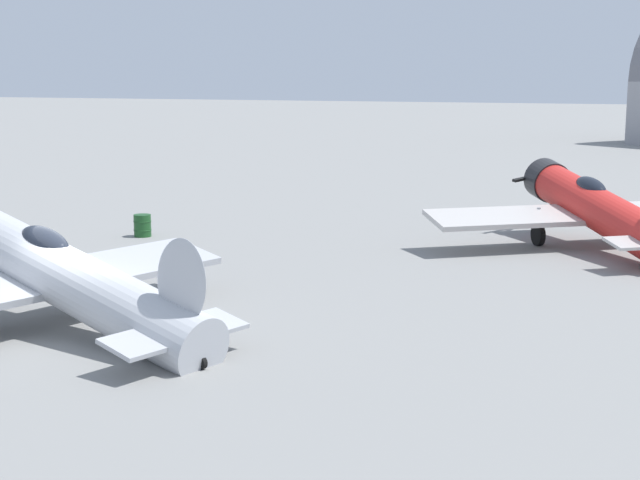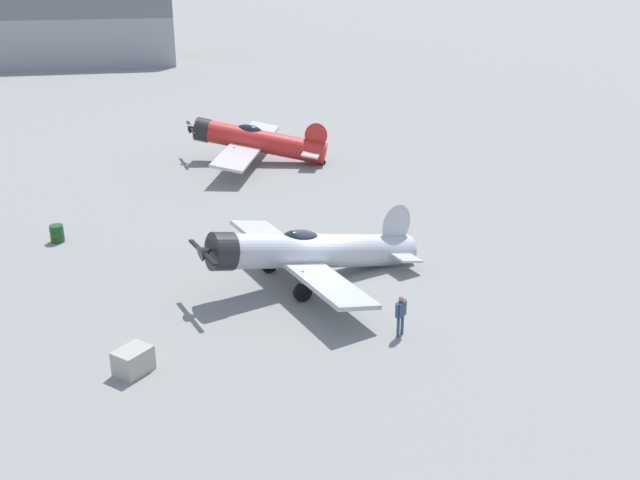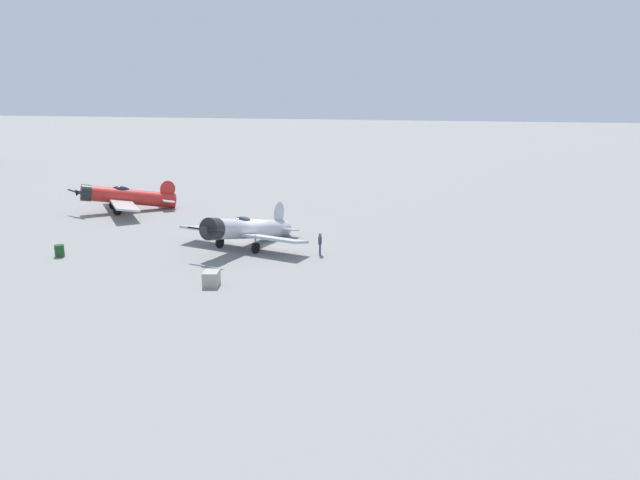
{
  "view_description": "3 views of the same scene",
  "coord_description": "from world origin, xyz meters",
  "views": [
    {
      "loc": [
        14.27,
        -17.22,
        6.05
      ],
      "look_at": [
        3.91,
        5.81,
        1.6
      ],
      "focal_mm": 52.13,
      "sensor_mm": 36.0,
      "label": 1
    },
    {
      "loc": [
        -20.48,
        -21.41,
        13.62
      ],
      "look_at": [
        0.0,
        0.0,
        1.8
      ],
      "focal_mm": 41.8,
      "sensor_mm": 36.0,
      "label": 2
    },
    {
      "loc": [
        -43.02,
        -16.33,
        11.51
      ],
      "look_at": [
        -1.37,
        -5.75,
        1.1
      ],
      "focal_mm": 34.93,
      "sensor_mm": 36.0,
      "label": 3
    }
  ],
  "objects": [
    {
      "name": "airplane_mid_apron",
      "position": [
        9.8,
        16.48,
        1.44
      ],
      "size": [
        10.54,
        9.42,
        2.92
      ],
      "rotation": [
        0.0,
        0.0,
        2.24
      ],
      "color": "red",
      "rests_on": "ground_plane"
    },
    {
      "name": "fuel_drum",
      "position": [
        -6.34,
        12.01,
        0.43
      ],
      "size": [
        0.69,
        0.69,
        0.85
      ],
      "color": "#19471E",
      "rests_on": "ground_plane"
    },
    {
      "name": "ground_plane",
      "position": [
        0.0,
        0.0,
        0.0
      ],
      "size": [
        400.0,
        400.0,
        0.0
      ],
      "primitive_type": "plane",
      "color": "gray"
    },
    {
      "name": "airplane_foreground",
      "position": [
        -0.48,
        0.13,
        1.37
      ],
      "size": [
        10.32,
        10.55,
        3.32
      ],
      "rotation": [
        0.0,
        0.0,
        2.88
      ],
      "color": "#B7BABF",
      "rests_on": "ground_plane"
    }
  ]
}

